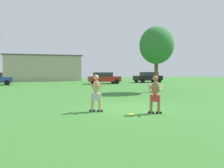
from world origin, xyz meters
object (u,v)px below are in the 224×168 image
at_px(player_in_gray, 96,92).
at_px(frisbee, 132,114).
at_px(car_black_near_post, 148,77).
at_px(tree_left_field, 157,46).
at_px(player_with_cap, 155,93).
at_px(car_red_mid_lot, 104,78).

bearing_deg(player_in_gray, frisbee, -41.83).
bearing_deg(car_black_near_post, tree_left_field, -115.23).
relative_size(player_in_gray, car_black_near_post, 0.39).
bearing_deg(frisbee, tree_left_field, 54.18).
relative_size(player_with_cap, player_in_gray, 0.99).
distance_m(frisbee, tree_left_field, 10.74).
xyz_separation_m(player_with_cap, car_black_near_post, (10.98, 21.42, -0.12)).
xyz_separation_m(player_in_gray, frisbee, (1.31, -1.17, -0.91)).
xyz_separation_m(car_black_near_post, car_red_mid_lot, (-7.38, -1.12, 0.00)).
bearing_deg(player_in_gray, player_with_cap, -27.92).
xyz_separation_m(player_with_cap, car_red_mid_lot, (3.60, 20.30, -0.12)).
bearing_deg(frisbee, player_in_gray, 138.17).
distance_m(player_in_gray, frisbee, 1.97).
relative_size(car_black_near_post, tree_left_field, 0.79).
bearing_deg(car_black_near_post, car_red_mid_lot, -171.35).
relative_size(player_in_gray, tree_left_field, 0.31).
relative_size(car_black_near_post, car_red_mid_lot, 1.03).
height_order(player_with_cap, car_black_near_post, player_with_cap).
height_order(player_with_cap, tree_left_field, tree_left_field).
height_order(car_red_mid_lot, tree_left_field, tree_left_field).
bearing_deg(player_with_cap, frisbee, 174.70).
bearing_deg(frisbee, car_red_mid_lot, 76.93).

